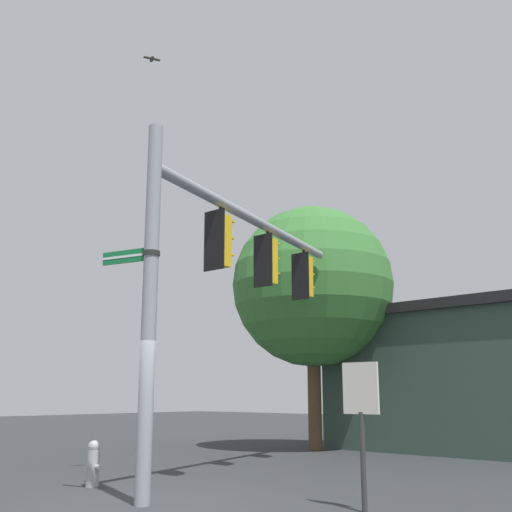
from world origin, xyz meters
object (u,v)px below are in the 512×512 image
traffic_light_nearest_pole (221,241)px  street_name_sign (138,255)px  bird_flying (152,59)px  traffic_light_mid_inner (268,261)px  historical_marker (361,412)px  traffic_light_mid_outer (305,277)px  fire_hydrant (93,463)px

traffic_light_nearest_pole → street_name_sign: size_ratio=1.16×
street_name_sign → bird_flying: size_ratio=3.31×
traffic_light_mid_inner → historical_marker: (3.90, -2.56, -3.24)m
traffic_light_mid_outer → historical_marker: size_ratio=0.62×
street_name_sign → traffic_light_mid_inner: bearing=100.0°
traffic_light_mid_outer → street_name_sign: size_ratio=1.16×
traffic_light_nearest_pole → fire_hydrant: bearing=-138.3°
traffic_light_mid_inner → traffic_light_mid_outer: size_ratio=1.00×
traffic_light_nearest_pole → bird_flying: 4.14m
traffic_light_nearest_pole → traffic_light_mid_inner: bearing=103.7°
street_name_sign → traffic_light_nearest_pole: bearing=96.6°
traffic_light_nearest_pole → traffic_light_mid_inner: (-0.51, 2.10, 0.00)m
fire_hydrant → historical_marker: (5.11, 1.07, 0.99)m
historical_marker → street_name_sign: bearing=-150.0°
traffic_light_mid_inner → street_name_sign: traffic_light_mid_inner is taller
fire_hydrant → historical_marker: bearing=11.8°
street_name_sign → bird_flying: (-1.20, 1.10, 4.57)m
traffic_light_nearest_pole → fire_hydrant: 4.82m
street_name_sign → fire_hydrant: bearing=159.6°
historical_marker → traffic_light_nearest_pole: bearing=172.2°
street_name_sign → historical_marker: 4.41m
traffic_light_nearest_pole → bird_flying: (-0.94, -1.17, 3.86)m
traffic_light_mid_outer → bird_flying: bearing=-89.1°
traffic_light_mid_inner → fire_hydrant: (-1.21, -3.63, -4.23)m
traffic_light_mid_inner → bird_flying: size_ratio=3.82×
fire_hydrant → historical_marker: size_ratio=0.39×
traffic_light_nearest_pole → historical_marker: bearing=-7.8°
traffic_light_mid_outer → fire_hydrant: 7.16m
traffic_light_mid_inner → historical_marker: bearing=-33.3°
traffic_light_mid_inner → bird_flying: bearing=-97.4°
historical_marker → fire_hydrant: bearing=-168.2°
bird_flying → fire_hydrant: (-0.78, -0.36, -8.09)m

